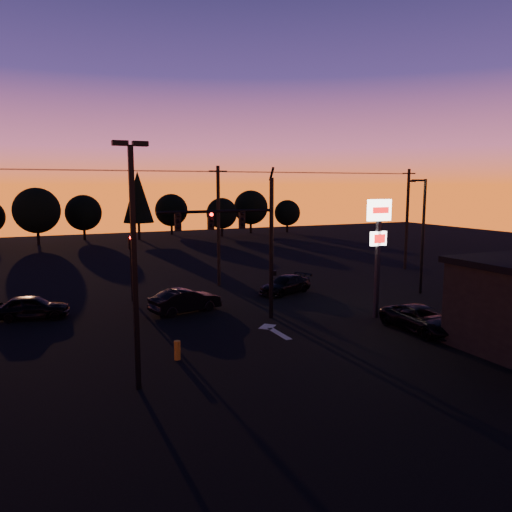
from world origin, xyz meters
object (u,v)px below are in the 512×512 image
Objects in this scene: car_left at (32,307)px; traffic_signal_mast at (245,234)px; pylon_sign at (378,233)px; bollard at (177,350)px; secondary_signal at (131,258)px; streetlight at (422,231)px; parking_lot_light at (134,250)px; suv_parked at (422,319)px; car_right at (285,285)px; car_mid at (186,300)px.

traffic_signal_mast is at bearing -104.46° from car_left.
bollard is (-12.31, -2.04, -4.49)m from pylon_sign.
secondary_signal is 0.54× the size of streetlight.
car_left is (-3.54, 12.44, -4.58)m from parking_lot_light.
suv_parked is (12.48, -13.19, -2.20)m from secondary_signal.
car_left is at bearing -110.95° from car_right.
car_right is 11.38m from suv_parked.
pylon_sign is at bearing -134.46° from car_mid.
car_mid is 13.52m from suv_parked.
suv_parked is (10.10, -8.99, -0.06)m from car_mid.
traffic_signal_mast reaches higher than bollard.
parking_lot_light reaches higher than pylon_sign.
car_mid is (-16.53, 1.78, -3.71)m from streetlight.
parking_lot_light is at bearing -158.35° from streetlight.
traffic_signal_mast is at bearing 160.64° from pylon_sign.
streetlight is at bearing 47.32° from suv_parked.
streetlight reaches higher than car_mid.
suv_parked is at bearing -10.03° from car_right.
car_left is (-6.04, -2.04, -2.17)m from secondary_signal.
secondary_signal is 0.48× the size of parking_lot_light.
secondary_signal is (-4.90, 7.49, -2.07)m from traffic_signal_mast.
car_left reaches higher than suv_parked.
secondary_signal is at bearing -122.11° from car_right.
car_left is at bearing -161.30° from secondary_signal.
car_left reaches higher than car_right.
car_mid reaches higher than bollard.
secondary_signal is at bearing 88.51° from bollard.
pylon_sign is 20.16m from car_left.
car_right is at bearing 44.23° from parking_lot_light.
traffic_signal_mast is 12.94m from car_left.
traffic_signal_mast reaches higher than pylon_sign.
pylon_sign is 11.98m from car_mid.
car_left is at bearing 62.20° from car_mid.
car_right is (-8.60, 3.97, -3.80)m from streetlight.
parking_lot_light is 15.19m from pylon_sign.
secondary_signal reaches higher than suv_parked.
secondary_signal is 15.75m from pylon_sign.
bollard is (-5.21, -4.54, -4.51)m from traffic_signal_mast.
bollard is at bearing -138.15° from car_left.
car_left is (-24.95, 3.94, -3.73)m from streetlight.
car_right is at bearing -88.02° from car_mid.
suv_parked reaches higher than bollard.
parking_lot_light is 5.86m from bollard.
parking_lot_light is 13.72m from car_left.
parking_lot_light reaches higher than traffic_signal_mast.
parking_lot_light is 2.11× the size of car_mid.
bollard is (-19.22, -6.04, -4.00)m from streetlight.
pylon_sign is 1.57× the size of car_mid.
car_mid is at bearing 127.44° from traffic_signal_mast.
streetlight reaches higher than pylon_sign.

